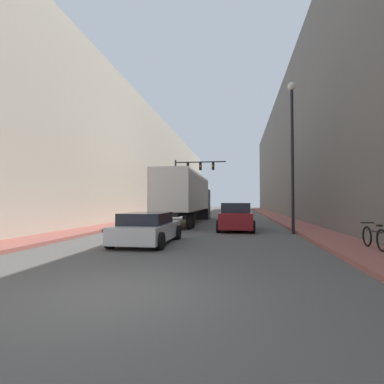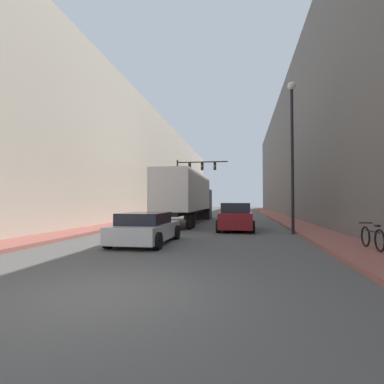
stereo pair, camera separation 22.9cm
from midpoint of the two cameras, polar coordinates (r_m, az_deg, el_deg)
ground_plane at (r=6.07m, az=-14.92°, el=-18.34°), size 200.00×200.00×0.00m
sidewalk_right at (r=35.56m, az=16.05°, el=-4.46°), size 2.09×80.00×0.15m
sidewalk_left at (r=36.41m, az=-4.32°, el=-4.46°), size 2.09×80.00×0.15m
building_right at (r=36.72m, az=22.28°, el=7.98°), size 6.00×80.00×15.84m
building_left at (r=37.82m, az=-10.28°, el=4.95°), size 6.00×80.00×12.39m
semi_truck at (r=24.36m, az=-0.48°, el=-0.73°), size 2.51×13.61×3.83m
sedan_car at (r=12.65m, az=-8.27°, el=-6.87°), size 2.14×4.39×1.28m
suv_car at (r=18.51m, az=8.72°, el=-4.74°), size 2.12×4.73×1.66m
traffic_signal_gantry at (r=35.51m, az=-0.13°, el=3.05°), size 6.09×0.35×6.71m
street_lamp at (r=17.29m, az=18.89°, el=9.65°), size 0.44×0.44×8.24m
parked_bicycle at (r=11.74m, az=31.60°, el=-7.44°), size 0.44×1.83×0.86m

